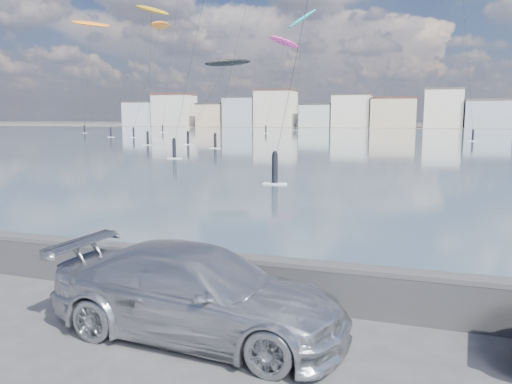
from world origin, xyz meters
TOP-DOWN VIEW (x-y plane):
  - ground at (0.00, 0.00)m, footprint 700.00×700.00m
  - bay_water at (0.00, 91.50)m, footprint 500.00×177.00m
  - far_shore_strip at (0.00, 200.00)m, footprint 500.00×60.00m
  - seawall at (0.00, 2.70)m, footprint 400.00×0.36m
  - far_buildings at (1.31, 186.00)m, footprint 240.79×13.26m
  - car_silver at (0.93, 0.89)m, footprint 5.67×2.60m
  - kitesurfer_0 at (-33.37, 152.74)m, footprint 10.07×16.36m
  - kitesurfer_1 at (-34.83, 61.90)m, footprint 7.70×9.65m
  - kitesurfer_2 at (-77.35, 105.15)m, footprint 9.34×12.67m
  - kitesurfer_11 at (-31.27, 124.04)m, footprint 8.41×18.56m
  - kitesurfer_13 at (-61.34, 122.39)m, footprint 8.65×17.30m
  - kitesurfer_14 at (-45.82, 84.22)m, footprint 5.42×12.01m
  - kitesurfer_18 at (-26.85, 72.37)m, footprint 7.70×19.08m

SIDE VIEW (x-z plane):
  - ground at x=0.00m, z-range 0.00..0.00m
  - bay_water at x=0.00m, z-range 0.01..0.01m
  - far_shore_strip at x=0.00m, z-range 0.01..0.01m
  - seawall at x=0.00m, z-range 0.04..1.12m
  - car_silver at x=0.93m, z-range 0.00..1.61m
  - far_buildings at x=1.31m, z-range -1.27..13.33m
  - kitesurfer_18 at x=-26.85m, z-range 5.70..19.72m
  - kitesurfer_1 at x=-34.83m, z-range 8.71..30.03m
  - kitesurfer_14 at x=-45.82m, z-range 10.01..33.23m
  - kitesurfer_11 at x=-31.27m, z-range 10.30..35.95m
  - kitesurfer_2 at x=-77.35m, z-range 12.84..41.59m
  - kitesurfer_0 at x=-33.37m, z-range 15.27..53.40m
  - kitesurfer_13 at x=-61.34m, z-range 16.91..54.66m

